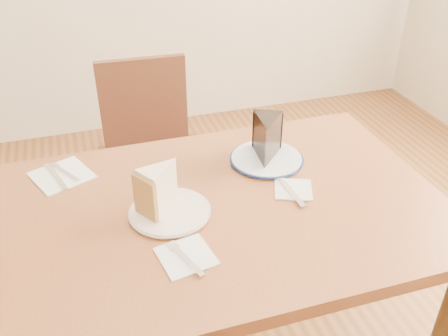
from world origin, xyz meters
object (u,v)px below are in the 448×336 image
(plate_cream, at_px, (170,212))
(chocolate_cake, at_px, (266,141))
(chair_far, at_px, (152,158))
(table, at_px, (224,232))
(carrot_cake, at_px, (162,188))
(plate_navy, at_px, (266,159))

(plate_cream, distance_m, chocolate_cake, 0.39)
(plate_cream, bearing_deg, chair_far, 84.85)
(plate_cream, bearing_deg, table, -1.02)
(table, relative_size, plate_cream, 5.77)
(table, xyz_separation_m, chocolate_cake, (0.19, 0.17, 0.17))
(carrot_cake, height_order, chocolate_cake, chocolate_cake)
(carrot_cake, bearing_deg, table, 49.73)
(chair_far, distance_m, plate_cream, 0.79)
(chocolate_cake, bearing_deg, plate_cream, 50.98)
(plate_cream, bearing_deg, chocolate_cake, 26.82)
(plate_cream, relative_size, chocolate_cake, 1.64)
(plate_navy, bearing_deg, chocolate_cake, -167.42)
(chair_far, distance_m, plate_navy, 0.69)
(table, bearing_deg, carrot_cake, 171.19)
(table, height_order, chocolate_cake, chocolate_cake)
(chair_far, xyz_separation_m, plate_cream, (-0.07, -0.74, 0.27))
(chocolate_cake, bearing_deg, plate_navy, -143.25)
(table, relative_size, carrot_cake, 10.58)
(table, distance_m, chair_far, 0.76)
(plate_cream, relative_size, plate_navy, 0.96)
(table, relative_size, chocolate_cake, 9.44)
(carrot_cake, distance_m, chocolate_cake, 0.38)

